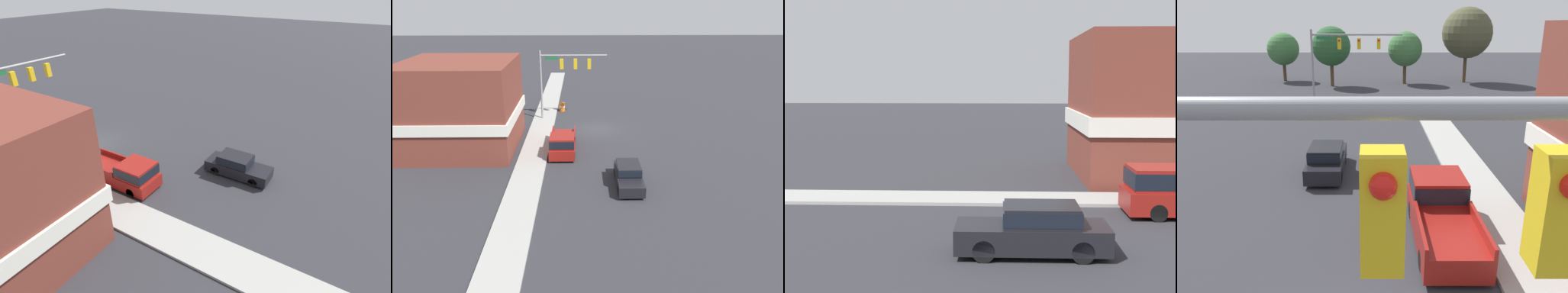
% 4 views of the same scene
% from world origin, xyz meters
% --- Properties ---
extents(car_lead, '(1.76, 4.59, 1.54)m').
position_xyz_m(car_lead, '(-1.67, 12.27, 0.80)').
color(car_lead, black).
rests_on(car_lead, ground).
extents(corner_brick_building, '(9.45, 9.63, 7.59)m').
position_xyz_m(corner_brick_building, '(11.97, 4.50, 3.71)').
color(corner_brick_building, brown).
rests_on(corner_brick_building, ground).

